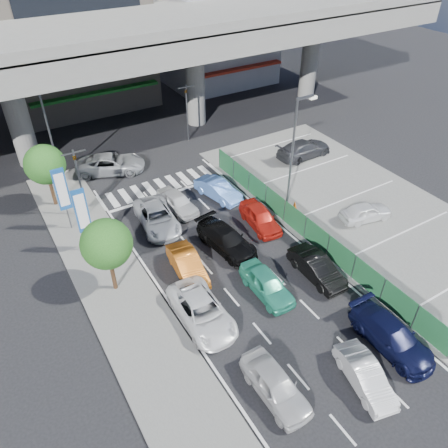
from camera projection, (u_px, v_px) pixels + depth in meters
ground at (255, 287)px, 25.44m from camera, size 120.00×120.00×0.00m
parking_lot at (366, 213)px, 31.32m from camera, size 12.00×28.00×0.06m
sidewalk_left at (116, 288)px, 25.25m from camera, size 4.00×30.00×0.12m
fence_run at (315, 236)px, 27.76m from camera, size 0.16×22.00×1.80m
expressway at (105, 42)px, 35.19m from camera, size 64.00×14.00×10.75m
building_center at (71, 30)px, 43.45m from camera, size 14.00×10.90×15.00m
building_east at (215, 28)px, 50.26m from camera, size 12.00×10.90×12.00m
traffic_light_left at (77, 167)px, 28.71m from camera, size 1.60×1.24×5.20m
traffic_light_right at (186, 99)px, 38.31m from camera, size 1.60×1.24×5.20m
street_lamp_right at (295, 143)px, 29.62m from camera, size 1.65×0.22×8.00m
street_lamp_left at (49, 123)px, 32.25m from camera, size 1.65×0.22×8.00m
signboard_near at (82, 213)px, 26.09m from camera, size 0.80×0.14×4.70m
signboard_far at (62, 191)px, 27.97m from camera, size 0.80×0.14×4.70m
tree_near at (107, 244)px, 23.24m from camera, size 2.80×2.80×4.80m
tree_far at (45, 165)px, 30.09m from camera, size 2.80×2.80×4.80m
van_white_back_left at (275, 385)px, 19.57m from camera, size 1.63×4.05×1.38m
hatch_white_back_mid at (365, 376)px, 20.03m from camera, size 2.07×3.91×1.22m
minivan_navy_back at (392, 336)px, 21.74m from camera, size 2.00×4.78×1.38m
sedan_white_mid_left at (202, 311)px, 23.04m from camera, size 2.42×5.02×1.38m
taxi_teal_mid at (267, 284)px, 24.66m from camera, size 1.66×4.03×1.36m
hatch_black_mid_right at (317, 268)px, 25.74m from camera, size 1.50×4.11×1.35m
taxi_orange_left at (187, 265)px, 25.94m from camera, size 1.84×4.18×1.33m
sedan_black_mid at (226, 239)px, 27.84m from camera, size 2.54×4.97×1.38m
taxi_orange_right at (260, 217)px, 29.74m from camera, size 2.08×4.21×1.38m
wagon_silver_front_left at (157, 217)px, 29.73m from camera, size 2.88×5.21×1.38m
sedan_white_front_mid at (177, 202)px, 31.29m from camera, size 2.05×4.07×1.33m
kei_truck_front_right at (218, 190)px, 32.57m from camera, size 2.31×4.26×1.33m
crossing_wagon_silver at (110, 164)px, 35.52m from camera, size 6.05×4.47×1.53m
parked_sedan_white at (366, 212)px, 30.25m from camera, size 3.90×2.18×1.25m
parked_sedan_dgrey at (304, 149)px, 37.52m from camera, size 5.18×2.27×1.48m
traffic_cone at (295, 205)px, 31.42m from camera, size 0.43×0.43×0.71m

